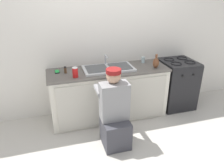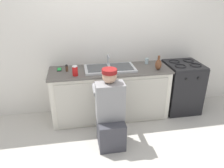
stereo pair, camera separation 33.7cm
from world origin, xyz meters
name	(u,v)px [view 2 (the right image)]	position (x,y,z in m)	size (l,w,h in m)	color
ground_plane	(113,124)	(0.00, 0.00, 0.00)	(12.00, 12.00, 0.00)	beige
back_wall	(106,39)	(0.00, 0.65, 1.25)	(6.00, 0.10, 2.50)	silver
counter_cabinet	(110,94)	(0.00, 0.29, 0.41)	(1.89, 0.62, 0.82)	silver
countertop	(110,70)	(0.00, 0.30, 0.84)	(1.93, 0.62, 0.03)	#5B5651
sink_double_basin	(110,68)	(0.00, 0.30, 0.87)	(0.80, 0.44, 0.19)	silver
stove_range	(181,87)	(1.28, 0.30, 0.44)	(0.59, 0.62, 0.88)	black
plumber_person	(110,115)	(-0.12, -0.42, 0.46)	(0.42, 0.61, 1.10)	#3F3F47
water_glass	(147,61)	(0.66, 0.45, 0.90)	(0.06, 0.06, 0.10)	#ADC6CC
soda_cup_red	(75,71)	(-0.55, 0.12, 0.93)	(0.08, 0.08, 0.15)	red
spice_bottle_pepper	(67,68)	(-0.67, 0.33, 0.90)	(0.04, 0.04, 0.10)	#513823
vase_decorative	(158,64)	(0.75, 0.15, 0.94)	(0.10, 0.10, 0.23)	brown
cell_phone	(59,69)	(-0.79, 0.41, 0.86)	(0.07, 0.14, 0.01)	black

